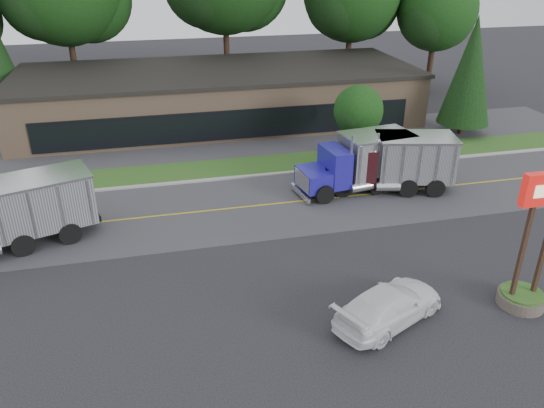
{
  "coord_description": "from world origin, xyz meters",
  "views": [
    {
      "loc": [
        -3.64,
        -17.61,
        13.47
      ],
      "look_at": [
        1.78,
        5.48,
        1.8
      ],
      "focal_mm": 35.0,
      "sensor_mm": 36.0,
      "label": 1
    }
  ],
  "objects_px": {
    "bilo_sign": "(530,263)",
    "dump_truck_maroon": "(396,161)",
    "dump_truck_blue": "(361,161)",
    "rally_car": "(389,305)"
  },
  "relations": [
    {
      "from": "dump_truck_blue",
      "to": "rally_car",
      "type": "relative_size",
      "value": 1.42
    },
    {
      "from": "dump_truck_maroon",
      "to": "rally_car",
      "type": "xyz_separation_m",
      "value": [
        -5.63,
        -11.63,
        -1.07
      ]
    },
    {
      "from": "dump_truck_blue",
      "to": "rally_car",
      "type": "xyz_separation_m",
      "value": [
        -3.63,
        -12.19,
        -1.06
      ]
    },
    {
      "from": "bilo_sign",
      "to": "dump_truck_maroon",
      "type": "height_order",
      "value": "bilo_sign"
    },
    {
      "from": "bilo_sign",
      "to": "dump_truck_maroon",
      "type": "distance_m",
      "value": 11.92
    },
    {
      "from": "dump_truck_maroon",
      "to": "rally_car",
      "type": "relative_size",
      "value": 1.58
    },
    {
      "from": "bilo_sign",
      "to": "rally_car",
      "type": "height_order",
      "value": "bilo_sign"
    },
    {
      "from": "bilo_sign",
      "to": "dump_truck_maroon",
      "type": "relative_size",
      "value": 0.74
    },
    {
      "from": "dump_truck_blue",
      "to": "dump_truck_maroon",
      "type": "xyz_separation_m",
      "value": [
        1.99,
        -0.56,
        0.0
      ]
    },
    {
      "from": "dump_truck_maroon",
      "to": "bilo_sign",
      "type": "bearing_deg",
      "value": 104.18
    }
  ]
}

